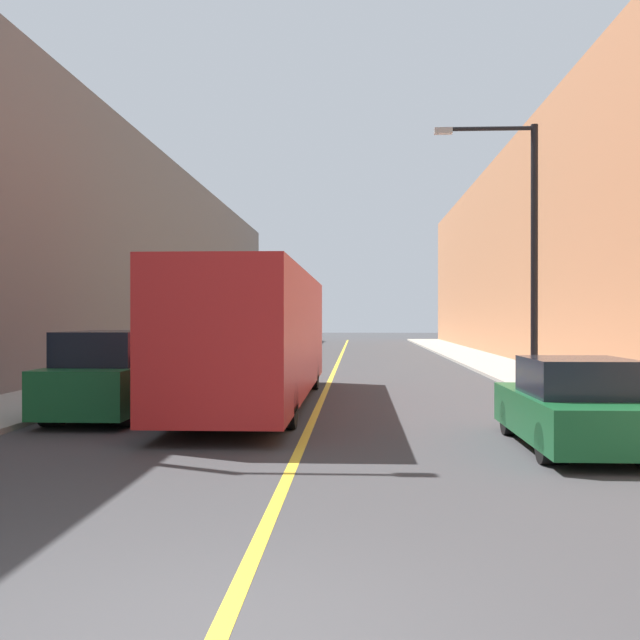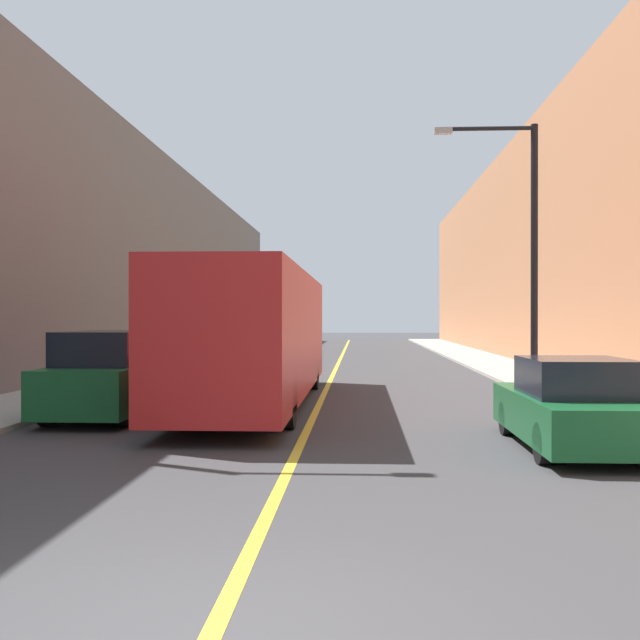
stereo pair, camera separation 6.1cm
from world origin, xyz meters
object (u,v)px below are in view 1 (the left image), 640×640
Objects in this scene: car_right_near at (575,408)px; street_lamp_right at (525,237)px; bus at (259,334)px; parked_suv_left at (112,377)px.

street_lamp_right is at bearing 82.72° from car_right_near.
parked_suv_left is (-2.88, -2.45, -0.88)m from bus.
parked_suv_left is at bearing -152.00° from street_lamp_right.
bus is 8.12m from street_lamp_right.
street_lamp_right reaches higher than bus.
parked_suv_left is at bearing 158.55° from car_right_near.
car_right_near is at bearing -97.28° from street_lamp_right.
parked_suv_left is at bearing -139.57° from bus.
car_right_near is (8.87, -3.48, -0.19)m from parked_suv_left.
bus is at bearing -158.09° from street_lamp_right.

